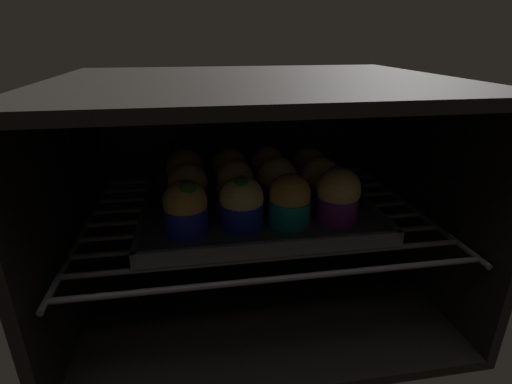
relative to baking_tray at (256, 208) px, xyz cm
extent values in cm
cube|color=black|center=(0.00, 0.14, -15.43)|extent=(59.00, 47.00, 1.50)
cube|color=black|center=(0.00, 0.14, 20.07)|extent=(59.00, 47.00, 1.50)
cube|color=black|center=(0.00, 22.89, 2.32)|extent=(59.00, 1.50, 34.00)
cube|color=black|center=(-28.75, 0.14, 2.32)|extent=(1.50, 47.00, 34.00)
cube|color=black|center=(28.75, 0.14, 2.32)|extent=(1.50, 47.00, 34.00)
cylinder|color=#4C494C|center=(0.00, -18.86, -1.08)|extent=(54.00, 0.80, 0.80)
cylinder|color=#4C494C|center=(0.00, -14.11, -1.08)|extent=(54.00, 0.80, 0.80)
cylinder|color=#4C494C|center=(0.00, -9.36, -1.08)|extent=(54.00, 0.80, 0.80)
cylinder|color=#4C494C|center=(0.00, -4.61, -1.08)|extent=(54.00, 0.80, 0.80)
cylinder|color=#4C494C|center=(0.00, 0.14, -1.08)|extent=(54.00, 0.80, 0.80)
cylinder|color=#4C494C|center=(0.00, 4.89, -1.08)|extent=(54.00, 0.80, 0.80)
cylinder|color=#4C494C|center=(0.00, 9.64, -1.08)|extent=(54.00, 0.80, 0.80)
cylinder|color=#4C494C|center=(0.00, 14.39, -1.08)|extent=(54.00, 0.80, 0.80)
cylinder|color=#4C494C|center=(0.00, 19.14, -1.08)|extent=(54.00, 0.80, 0.80)
cylinder|color=#4C494C|center=(-27.00, 0.14, -1.08)|extent=(0.80, 42.00, 0.80)
cylinder|color=#4C494C|center=(27.00, 0.14, -1.08)|extent=(0.80, 42.00, 0.80)
cube|color=#4C4C51|center=(0.00, 0.00, -0.08)|extent=(36.57, 29.27, 1.20)
cube|color=#4C4C51|center=(0.00, -14.24, 1.02)|extent=(36.57, 0.80, 1.00)
cube|color=#4C4C51|center=(0.00, 14.24, 1.02)|extent=(36.57, 0.80, 1.00)
cube|color=#4C4C51|center=(-17.89, 0.00, 1.02)|extent=(0.80, 29.27, 1.00)
cube|color=#4C4C51|center=(17.89, 0.00, 1.02)|extent=(0.80, 29.27, 1.00)
cylinder|color=#1928B7|center=(-11.24, -7.67, 2.45)|extent=(6.14, 6.14, 3.87)
sphere|color=gold|center=(-11.24, -7.67, 5.21)|extent=(6.22, 6.22, 6.22)
sphere|color=#1E6023|center=(-10.76, -8.80, 7.57)|extent=(2.31, 2.31, 2.31)
cylinder|color=#1928B7|center=(-3.28, -7.22, 2.45)|extent=(6.14, 6.14, 3.87)
sphere|color=#E0CC7A|center=(-3.28, -7.22, 5.09)|extent=(6.34, 6.34, 6.34)
sphere|color=#1E6023|center=(-3.37, -7.98, 7.26)|extent=(2.39, 2.39, 2.39)
cylinder|color=#0C8C84|center=(3.70, -7.62, 2.45)|extent=(6.14, 6.14, 3.87)
sphere|color=gold|center=(3.70, -7.62, 5.32)|extent=(6.05, 6.05, 6.05)
cylinder|color=#7A238C|center=(11.13, -7.45, 2.45)|extent=(6.14, 6.14, 3.87)
sphere|color=#DBBC60|center=(11.13, -7.45, 5.52)|extent=(6.57, 6.57, 6.57)
sphere|color=#1E6023|center=(10.84, -6.63, 7.62)|extent=(2.57, 2.57, 2.57)
cylinder|color=#1928B7|center=(-10.82, -0.03, 2.45)|extent=(6.14, 6.14, 3.87)
sphere|color=#DBBC60|center=(-10.82, -0.03, 5.17)|extent=(6.23, 6.23, 6.23)
cylinder|color=silver|center=(-3.38, 0.11, 2.45)|extent=(6.14, 6.14, 3.87)
sphere|color=#DBBC60|center=(-3.38, 0.11, 5.48)|extent=(5.89, 5.89, 5.89)
cylinder|color=#1928B7|center=(3.59, 0.23, 2.45)|extent=(6.14, 6.14, 3.87)
sphere|color=#E0CC7A|center=(3.59, 0.23, 5.29)|extent=(6.31, 6.31, 6.31)
sphere|color=#28702D|center=(3.00, 0.02, 7.34)|extent=(1.67, 1.67, 1.67)
cylinder|color=#7A238C|center=(10.73, 0.33, 2.45)|extent=(6.14, 6.14, 3.87)
sphere|color=#E0CC7A|center=(10.73, 0.33, 4.96)|extent=(6.34, 6.34, 6.34)
sphere|color=#1E6023|center=(10.71, 0.32, 6.83)|extent=(1.67, 1.67, 1.67)
cylinder|color=red|center=(-11.30, 7.63, 2.45)|extent=(6.14, 6.14, 3.87)
sphere|color=gold|center=(-11.30, 7.63, 5.11)|extent=(6.65, 6.65, 6.65)
cylinder|color=#7A238C|center=(-3.57, 7.25, 2.45)|extent=(6.14, 6.14, 3.87)
sphere|color=gold|center=(-3.57, 7.25, 5.33)|extent=(6.11, 6.11, 6.11)
sphere|color=#28702D|center=(-4.69, 6.89, 7.18)|extent=(1.99, 1.99, 1.99)
cylinder|color=#7A238C|center=(3.32, 7.18, 2.45)|extent=(6.14, 6.14, 3.87)
sphere|color=gold|center=(3.32, 7.18, 5.48)|extent=(5.86, 5.86, 5.86)
cylinder|color=#1928B7|center=(10.91, 7.20, 2.45)|extent=(6.14, 6.14, 3.87)
sphere|color=gold|center=(10.91, 7.20, 4.92)|extent=(6.06, 6.06, 6.06)
sphere|color=#28702D|center=(10.97, 6.85, 7.28)|extent=(1.96, 1.96, 1.96)
camera|label=1|loc=(-9.63, -57.71, 26.55)|focal=27.15mm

